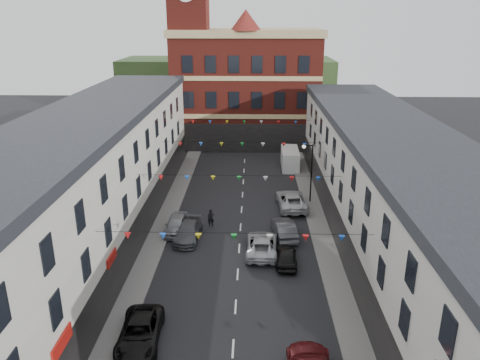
# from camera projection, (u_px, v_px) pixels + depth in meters

# --- Properties ---
(ground) EXTENTS (160.00, 160.00, 0.00)m
(ground) POSITION_uv_depth(u_px,v_px,m) (238.00, 274.00, 33.80)
(ground) COLOR black
(ground) RESTS_ON ground
(pavement_left) EXTENTS (1.80, 64.00, 0.15)m
(pavement_left) POSITION_uv_depth(u_px,v_px,m) (149.00, 259.00, 35.84)
(pavement_left) COLOR #605E5B
(pavement_left) RESTS_ON ground
(pavement_right) EXTENTS (1.80, 64.00, 0.15)m
(pavement_right) POSITION_uv_depth(u_px,v_px,m) (329.00, 261.00, 35.48)
(pavement_right) COLOR #605E5B
(pavement_right) RESTS_ON ground
(terrace_left) EXTENTS (8.40, 56.00, 10.70)m
(terrace_left) POSITION_uv_depth(u_px,v_px,m) (73.00, 199.00, 33.28)
(terrace_left) COLOR beige
(terrace_left) RESTS_ON ground
(terrace_right) EXTENTS (8.40, 56.00, 9.70)m
(terrace_right) POSITION_uv_depth(u_px,v_px,m) (405.00, 209.00, 32.83)
(terrace_right) COLOR beige
(terrace_right) RESTS_ON ground
(civic_building) EXTENTS (20.60, 13.30, 18.50)m
(civic_building) POSITION_uv_depth(u_px,v_px,m) (246.00, 86.00, 66.90)
(civic_building) COLOR maroon
(civic_building) RESTS_ON ground
(clock_tower) EXTENTS (5.60, 5.60, 30.00)m
(clock_tower) POSITION_uv_depth(u_px,v_px,m) (190.00, 38.00, 62.06)
(clock_tower) COLOR maroon
(clock_tower) RESTS_ON ground
(distant_hill) EXTENTS (40.00, 14.00, 10.00)m
(distant_hill) POSITION_uv_depth(u_px,v_px,m) (227.00, 85.00, 90.73)
(distant_hill) COLOR #294922
(distant_hill) RESTS_ON ground
(street_lamp) EXTENTS (1.10, 0.36, 6.00)m
(street_lamp) POSITION_uv_depth(u_px,v_px,m) (309.00, 165.00, 45.54)
(street_lamp) COLOR black
(street_lamp) RESTS_ON ground
(car_left_c) EXTENTS (2.54, 5.06, 1.38)m
(car_left_c) POSITION_uv_depth(u_px,v_px,m) (140.00, 332.00, 26.53)
(car_left_c) COLOR black
(car_left_c) RESTS_ON ground
(car_left_d) EXTENTS (2.17, 4.80, 1.36)m
(car_left_d) POSITION_uv_depth(u_px,v_px,m) (188.00, 232.00, 38.90)
(car_left_d) COLOR #474B50
(car_left_d) RESTS_ON ground
(car_left_e) EXTENTS (1.86, 4.35, 1.46)m
(car_left_e) POSITION_uv_depth(u_px,v_px,m) (176.00, 224.00, 40.20)
(car_left_e) COLOR gray
(car_left_e) RESTS_ON ground
(car_right_d) EXTENTS (1.69, 3.97, 1.34)m
(car_right_d) POSITION_uv_depth(u_px,v_px,m) (286.00, 256.00, 35.01)
(car_right_d) COLOR black
(car_right_d) RESTS_ON ground
(car_right_e) EXTENTS (2.17, 4.71, 1.50)m
(car_right_e) POSITION_uv_depth(u_px,v_px,m) (284.00, 229.00, 39.27)
(car_right_e) COLOR #48494F
(car_right_e) RESTS_ON ground
(car_right_f) EXTENTS (3.05, 5.86, 1.58)m
(car_right_f) POSITION_uv_depth(u_px,v_px,m) (291.00, 200.00, 45.33)
(car_right_f) COLOR silver
(car_right_f) RESTS_ON ground
(moving_car) EXTENTS (2.57, 5.27, 1.44)m
(moving_car) POSITION_uv_depth(u_px,v_px,m) (262.00, 244.00, 36.66)
(moving_car) COLOR #B8BBBF
(moving_car) RESTS_ON ground
(white_van) EXTENTS (2.09, 5.27, 2.32)m
(white_van) POSITION_uv_depth(u_px,v_px,m) (290.00, 159.00, 57.22)
(white_van) COLOR silver
(white_van) RESTS_ON ground
(pedestrian) EXTENTS (0.60, 0.40, 1.63)m
(pedestrian) POSITION_uv_depth(u_px,v_px,m) (211.00, 218.00, 41.22)
(pedestrian) COLOR black
(pedestrian) RESTS_ON ground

